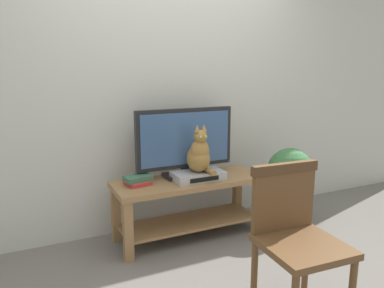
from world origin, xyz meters
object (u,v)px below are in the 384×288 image
(tv_stand, at_px, (190,197))
(tv, at_px, (185,141))
(cat, at_px, (199,154))
(book_stack, at_px, (138,180))
(potted_plant, at_px, (289,179))
(wooden_chair, at_px, (295,230))
(media_box, at_px, (198,176))

(tv_stand, height_order, tv, tv)
(cat, xyz_separation_m, book_stack, (-0.51, 0.11, -0.19))
(tv, relative_size, potted_plant, 1.19)
(tv, bearing_deg, wooden_chair, -86.19)
(cat, height_order, potted_plant, cat)
(tv, relative_size, media_box, 2.02)
(cat, relative_size, potted_plant, 0.55)
(media_box, xyz_separation_m, cat, (0.00, -0.01, 0.19))
(tv, bearing_deg, cat, -68.51)
(tv, height_order, wooden_chair, tv)
(potted_plant, bearing_deg, media_box, 170.99)
(wooden_chair, bearing_deg, book_stack, 112.72)
(tv_stand, distance_m, cat, 0.40)
(tv, bearing_deg, book_stack, -173.79)
(tv_stand, distance_m, potted_plant, 0.96)
(tv_stand, xyz_separation_m, wooden_chair, (0.09, -1.24, 0.18))
(tv, xyz_separation_m, potted_plant, (0.94, -0.28, -0.39))
(tv, distance_m, cat, 0.19)
(media_box, bearing_deg, cat, -84.93)
(cat, relative_size, book_stack, 1.77)
(tv_stand, xyz_separation_m, tv, (0.00, 0.09, 0.48))
(book_stack, bearing_deg, media_box, -10.27)
(wooden_chair, bearing_deg, potted_plant, 51.14)
(cat, bearing_deg, tv_stand, 134.16)
(tv_stand, xyz_separation_m, cat, (0.06, -0.06, 0.39))
(tv_stand, relative_size, media_box, 2.99)
(media_box, height_order, cat, cat)
(book_stack, bearing_deg, cat, -11.72)
(tv_stand, height_order, cat, cat)
(wooden_chair, relative_size, potted_plant, 1.23)
(book_stack, xyz_separation_m, potted_plant, (1.38, -0.23, -0.11))
(media_box, bearing_deg, tv, 112.94)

